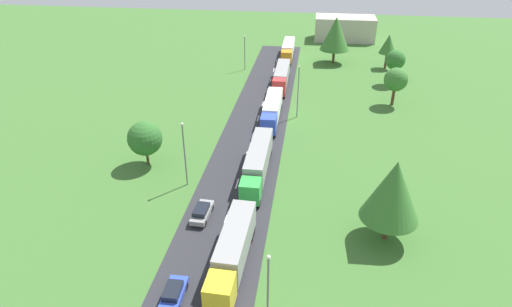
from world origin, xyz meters
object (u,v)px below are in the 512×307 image
object	(u,v)px
truck_lead	(233,251)
lamppost_second	(184,151)
truck_fourth	(282,76)
tree_oak	(395,60)
tree_elm	(145,138)
car_lead	(174,293)
tree_ash	(336,34)
truck_third	(272,109)
tree_pine	(388,44)
lamppost_fourth	(245,51)
tree_maple	(396,80)
truck_second	(258,162)
tree_birch	(393,190)
distant_building	(345,28)
lamppost_lead	(268,286)
car_second	(202,212)
lamppost_third	(298,89)
truck_fifth	(288,49)

from	to	relation	value
truck_lead	lamppost_second	size ratio (longest dim) A/B	1.46
truck_fourth	tree_oak	bearing A→B (deg)	11.37
truck_fourth	tree_elm	world-z (taller)	tree_elm
car_lead	lamppost_second	xyz separation A→B (m)	(-4.08, 18.72, 4.04)
truck_fourth	tree_ash	distance (m)	20.88
truck_third	tree_elm	distance (m)	23.11
tree_elm	tree_pine	bearing A→B (deg)	51.99
lamppost_fourth	tree_oak	bearing A→B (deg)	-9.03
truck_lead	car_lead	bearing A→B (deg)	-133.83
lamppost_second	tree_maple	distance (m)	43.13
truck_second	truck_third	xyz separation A→B (m)	(0.02, 17.91, -0.15)
truck_third	tree_birch	xyz separation A→B (m)	(15.26, -28.54, 4.14)
lamppost_fourth	truck_second	bearing A→B (deg)	-78.66
distant_building	tree_birch	bearing A→B (deg)	-89.27
lamppost_lead	tree_pine	world-z (taller)	tree_pine
tree_pine	tree_elm	size ratio (longest dim) A/B	1.19
lamppost_fourth	distant_building	world-z (taller)	lamppost_fourth
lamppost_fourth	car_second	bearing A→B (deg)	-86.02
car_second	lamppost_fourth	xyz separation A→B (m)	(-3.76, 54.04, 3.46)
truck_third	car_second	size ratio (longest dim) A/B	3.11
truck_lead	tree_oak	size ratio (longest dim) A/B	1.83
tree_ash	distant_building	xyz separation A→B (m)	(3.30, 22.05, -3.70)
truck_third	car_lead	distance (m)	40.23
lamppost_third	lamppost_fourth	bearing A→B (deg)	118.12
truck_second	tree_birch	world-z (taller)	tree_birch
tree_birch	tree_ash	distance (m)	62.77
lamppost_lead	tree_ash	world-z (taller)	tree_ash
tree_birch	tree_pine	xyz separation A→B (m)	(7.24, 60.33, -0.75)
truck_fourth	lamppost_fourth	xyz separation A→B (m)	(-9.05, 9.51, 2.16)
truck_lead	tree_pine	size ratio (longest dim) A/B	1.69
truck_fourth	lamppost_third	xyz separation A→B (m)	(3.95, -14.82, 2.92)
lamppost_second	tree_elm	world-z (taller)	lamppost_second
tree_birch	tree_ash	size ratio (longest dim) A/B	0.91
lamppost_second	tree_oak	distance (m)	52.80
car_second	distant_building	xyz separation A→B (m)	(19.30, 83.88, 2.29)
truck_second	car_second	xyz separation A→B (m)	(-5.11, -9.86, -1.38)
lamppost_fourth	tree_oak	size ratio (longest dim) A/B	1.09
tree_oak	tree_birch	bearing A→B (deg)	-98.38
truck_lead	tree_pine	world-z (taller)	tree_pine
truck_lead	car_second	size ratio (longest dim) A/B	2.89
truck_lead	lamppost_lead	distance (m)	7.48
lamppost_third	tree_birch	distance (m)	32.47
truck_fourth	lamppost_third	bearing A→B (deg)	-75.06
car_lead	tree_pine	world-z (taller)	tree_pine
tree_pine	tree_ash	distance (m)	11.93
tree_oak	tree_maple	distance (m)	11.49
truck_fifth	tree_elm	size ratio (longest dim) A/B	2.15
truck_fourth	tree_pine	world-z (taller)	tree_pine
truck_third	lamppost_third	bearing A→B (deg)	25.22
lamppost_second	tree_pine	size ratio (longest dim) A/B	1.16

